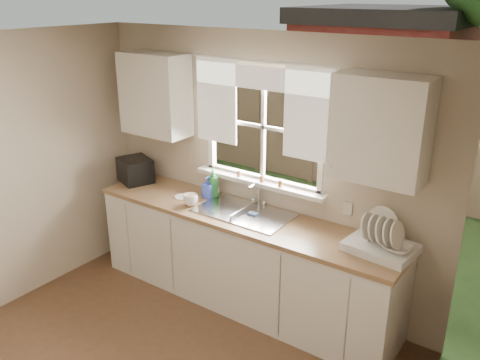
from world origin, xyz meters
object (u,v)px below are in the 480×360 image
Objects in this scene: dish_rack at (381,243)px; black_appliance at (135,170)px; cup at (191,200)px; soap_bottle_a at (213,183)px.

dish_rack is 2.68m from black_appliance.
cup is 0.41× the size of black_appliance.
soap_bottle_a is 0.95m from black_appliance.
cup is (-0.05, -0.29, -0.09)m from soap_bottle_a.
dish_rack reaches higher than cup.
cup is (-1.79, -0.17, -0.02)m from dish_rack.
black_appliance is (-2.68, -0.02, 0.06)m from dish_rack.
black_appliance is (-0.94, -0.14, -0.02)m from soap_bottle_a.
dish_rack is at bearing 15.74° from cup.
soap_bottle_a is at bearing 90.92° from cup.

